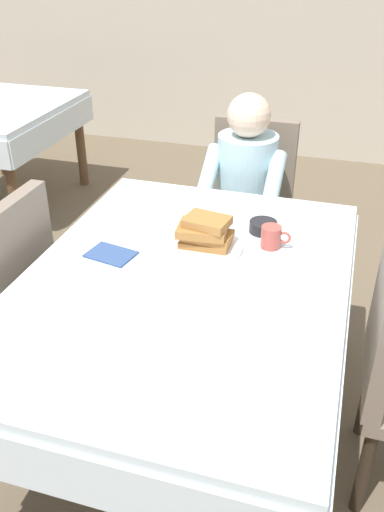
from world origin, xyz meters
TOP-DOWN VIEW (x-y plane):
  - ground_plane at (0.00, 0.00)m, footprint 14.00×14.00m
  - dining_table_main at (0.00, 0.00)m, footprint 1.12×1.52m
  - chair_diner at (0.00, 1.17)m, footprint 0.44×0.45m
  - diner_person at (0.00, 1.01)m, footprint 0.40×0.43m
  - chair_left_side at (-0.77, 0.00)m, footprint 0.45×0.44m
  - plate_breakfast at (0.02, 0.21)m, footprint 0.28×0.28m
  - breakfast_stack at (0.02, 0.21)m, footprint 0.20×0.15m
  - cup_coffee at (0.25, 0.29)m, footprint 0.11×0.08m
  - bowl_butter at (0.20, 0.41)m, footprint 0.11×0.11m
  - syrup_pitcher at (-0.26, 0.39)m, footprint 0.08×0.08m
  - fork_left_of_plate at (-0.17, 0.19)m, footprint 0.03×0.18m
  - knife_right_of_plate at (0.21, 0.19)m, footprint 0.02×0.20m
  - spoon_near_edge at (0.01, -0.10)m, footprint 0.15×0.05m
  - napkin_folded at (-0.30, 0.06)m, footprint 0.19×0.15m

SIDE VIEW (x-z plane):
  - ground_plane at x=0.00m, z-range 0.00..0.00m
  - chair_diner at x=0.00m, z-range 0.06..0.99m
  - chair_left_side at x=-0.77m, z-range 0.06..0.99m
  - dining_table_main at x=0.00m, z-range 0.28..1.02m
  - diner_person at x=0.00m, z-range 0.11..1.23m
  - fork_left_of_plate at x=-0.17m, z-range 0.74..0.74m
  - knife_right_of_plate at x=0.21m, z-range 0.74..0.74m
  - spoon_near_edge at x=0.01m, z-range 0.74..0.74m
  - napkin_folded at x=-0.30m, z-range 0.74..0.75m
  - plate_breakfast at x=0.02m, z-range 0.74..0.76m
  - bowl_butter at x=0.20m, z-range 0.74..0.78m
  - syrup_pitcher at x=-0.26m, z-range 0.74..0.81m
  - cup_coffee at x=0.25m, z-range 0.74..0.83m
  - breakfast_stack at x=0.02m, z-range 0.75..0.87m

